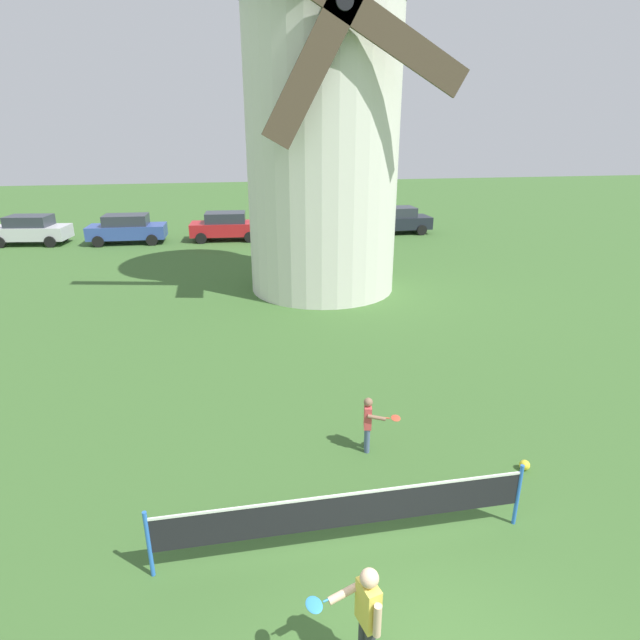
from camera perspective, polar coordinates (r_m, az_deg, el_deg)
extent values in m
cylinder|color=silver|center=(19.57, 0.28, 17.88)|extent=(5.50, 5.50, 10.04)
cylinder|color=black|center=(16.95, 2.55, 31.80)|extent=(0.50, 0.60, 0.50)
cube|color=#4C3D2D|center=(16.81, 2.69, 31.90)|extent=(4.88, 0.12, 7.83)
cube|color=#4C3D2D|center=(16.81, 2.69, 31.90)|extent=(7.83, 0.12, 4.88)
cylinder|color=blue|center=(8.02, -18.51, -22.60)|extent=(0.06, 0.06, 1.10)
cylinder|color=blue|center=(8.97, 21.15, -17.70)|extent=(0.06, 0.06, 1.10)
cube|color=black|center=(7.97, 2.82, -20.49)|extent=(5.49, 0.01, 0.55)
cube|color=white|center=(7.78, 2.86, -18.84)|extent=(5.49, 0.02, 0.04)
cylinder|color=#333338|center=(7.06, 4.87, -31.79)|extent=(0.13, 0.13, 0.64)
cube|color=#E5CC4C|center=(6.55, 5.39, -28.98)|extent=(0.24, 0.34, 0.57)
sphere|color=#DBB28E|center=(6.27, 5.52, -26.68)|extent=(0.21, 0.21, 0.21)
cylinder|color=#DBB28E|center=(6.46, 6.40, -30.29)|extent=(0.09, 0.09, 0.43)
cylinder|color=#DBB28E|center=(6.53, 2.88, -28.01)|extent=(0.44, 0.19, 0.16)
cylinder|color=#338CCC|center=(6.48, 1.36, -28.50)|extent=(0.22, 0.08, 0.04)
ellipsoid|color=#338CCC|center=(6.42, -0.67, -29.12)|extent=(0.23, 0.28, 0.03)
cylinder|color=slate|center=(10.31, 5.23, -12.78)|extent=(0.10, 0.10, 0.52)
cylinder|color=slate|center=(10.19, 5.26, -13.22)|extent=(0.10, 0.10, 0.52)
cube|color=#DB4C4C|center=(9.99, 5.34, -10.65)|extent=(0.19, 0.28, 0.46)
sphere|color=#89664C|center=(9.83, 5.40, -9.09)|extent=(0.17, 0.17, 0.17)
cylinder|color=#89664C|center=(10.14, 5.29, -10.27)|extent=(0.07, 0.07, 0.35)
cylinder|color=#89664C|center=(9.84, 6.31, -10.75)|extent=(0.36, 0.15, 0.13)
cylinder|color=#D84C33|center=(9.85, 7.13, -10.74)|extent=(0.22, 0.07, 0.04)
ellipsoid|color=#D84C33|center=(9.87, 8.42, -10.74)|extent=(0.23, 0.27, 0.03)
sphere|color=yellow|center=(10.49, 21.81, -14.76)|extent=(0.19, 0.19, 0.19)
cube|color=silver|center=(32.27, -29.45, 8.48)|extent=(4.05, 2.20, 0.70)
cube|color=#2D333D|center=(32.17, -29.65, 9.57)|extent=(2.34, 1.77, 0.56)
cylinder|color=black|center=(32.53, -26.63, 8.39)|extent=(0.62, 0.26, 0.60)
cylinder|color=black|center=(31.01, -27.82, 7.70)|extent=(0.62, 0.26, 0.60)
cylinder|color=black|center=(33.67, -30.75, 8.03)|extent=(0.62, 0.26, 0.60)
cylinder|color=black|center=(32.20, -32.08, 7.34)|extent=(0.62, 0.26, 0.60)
cube|color=#334C99|center=(30.41, -20.64, 9.21)|extent=(4.12, 1.82, 0.70)
cube|color=#2D333D|center=(30.30, -20.79, 10.38)|extent=(2.32, 1.56, 0.56)
cylinder|color=black|center=(31.05, -17.74, 9.10)|extent=(0.60, 0.20, 0.60)
cylinder|color=black|center=(29.40, -18.19, 8.45)|extent=(0.60, 0.20, 0.60)
cylinder|color=black|center=(31.59, -22.76, 8.66)|extent=(0.60, 0.20, 0.60)
cylinder|color=black|center=(29.97, -23.46, 8.00)|extent=(0.60, 0.20, 0.60)
cube|color=red|center=(29.82, -10.41, 9.97)|extent=(4.01, 1.97, 0.70)
cube|color=#2D333D|center=(29.71, -10.49, 11.17)|extent=(2.28, 1.65, 0.56)
cylinder|color=black|center=(30.66, -7.77, 9.73)|extent=(0.61, 0.22, 0.60)
cylinder|color=black|center=(28.99, -7.82, 9.12)|extent=(0.61, 0.22, 0.60)
cylinder|color=black|center=(30.83, -12.77, 9.48)|extent=(0.61, 0.22, 0.60)
cylinder|color=black|center=(29.17, -13.09, 8.85)|extent=(0.61, 0.22, 0.60)
cube|color=silver|center=(30.35, -0.47, 10.48)|extent=(4.61, 2.30, 0.70)
cube|color=#2D333D|center=(30.24, -0.47, 11.66)|extent=(2.66, 1.83, 0.56)
cylinder|color=black|center=(31.33, 2.27, 10.13)|extent=(0.62, 0.26, 0.60)
cylinder|color=black|center=(29.67, 2.54, 9.54)|extent=(0.62, 0.26, 0.60)
cylinder|color=black|center=(31.23, -3.32, 10.08)|extent=(0.62, 0.26, 0.60)
cylinder|color=black|center=(29.55, -3.35, 9.49)|extent=(0.62, 0.26, 0.60)
cube|color=#1E232D|center=(31.63, 8.22, 10.68)|extent=(4.32, 1.72, 0.70)
cube|color=#2D333D|center=(31.54, 8.28, 11.81)|extent=(2.42, 1.51, 0.56)
cylinder|color=black|center=(32.96, 10.19, 10.35)|extent=(0.60, 0.18, 0.60)
cylinder|color=black|center=(31.40, 11.25, 9.78)|extent=(0.60, 0.18, 0.60)
cylinder|color=black|center=(32.07, 5.18, 10.31)|extent=(0.60, 0.18, 0.60)
cylinder|color=black|center=(30.46, 6.03, 9.74)|extent=(0.60, 0.18, 0.60)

